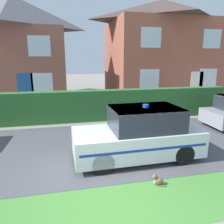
% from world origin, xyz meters
% --- Properties ---
extents(ground_plane, '(80.00, 80.00, 0.00)m').
position_xyz_m(ground_plane, '(0.00, 0.00, 0.00)').
color(ground_plane, gray).
extents(road_strip, '(28.00, 5.13, 0.01)m').
position_xyz_m(road_strip, '(0.00, 3.30, 0.01)').
color(road_strip, '#4C4C51').
rests_on(road_strip, ground).
extents(lawn_verge, '(28.00, 1.64, 0.01)m').
position_xyz_m(lawn_verge, '(0.00, -0.08, 0.00)').
color(lawn_verge, '#478438').
rests_on(lawn_verge, ground).
extents(garden_hedge, '(12.83, 0.60, 1.52)m').
position_xyz_m(garden_hedge, '(1.19, 6.61, 0.76)').
color(garden_hedge, '#2D662D').
rests_on(garden_hedge, ground).
extents(police_car, '(3.88, 1.70, 1.70)m').
position_xyz_m(police_car, '(1.27, 2.07, 0.77)').
color(police_car, black).
rests_on(police_car, road_strip).
extents(cat, '(0.31, 0.24, 0.30)m').
position_xyz_m(cat, '(1.23, 0.53, 0.12)').
color(cat, brown).
rests_on(cat, ground).
extents(house_left, '(7.49, 6.03, 7.46)m').
position_xyz_m(house_left, '(-4.29, 14.30, 3.81)').
color(house_left, brown).
rests_on(house_left, ground).
extents(house_right, '(8.79, 7.12, 7.63)m').
position_xyz_m(house_right, '(7.25, 13.82, 3.88)').
color(house_right, '#93513D').
rests_on(house_right, ground).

